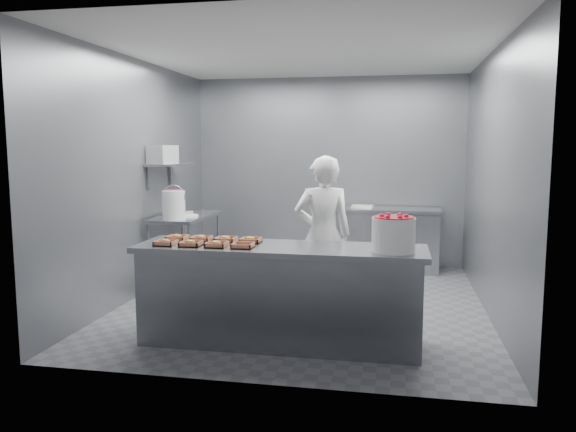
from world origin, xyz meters
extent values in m
plane|color=#4C4C51|center=(0.00, 0.00, 0.00)|extent=(4.50, 4.50, 0.00)
plane|color=white|center=(0.00, 0.00, 2.80)|extent=(4.50, 4.50, 0.00)
cube|color=slate|center=(0.00, 2.25, 1.40)|extent=(4.00, 0.04, 2.80)
cube|color=slate|center=(-2.00, 0.00, 1.40)|extent=(0.04, 4.50, 2.80)
cube|color=slate|center=(2.00, 0.00, 1.40)|extent=(0.04, 4.50, 2.80)
cube|color=slate|center=(0.00, -1.35, 0.88)|extent=(2.60, 0.70, 0.05)
cube|color=slate|center=(0.00, -1.35, 0.42)|extent=(2.50, 0.64, 0.85)
cube|color=slate|center=(-1.65, 0.60, 0.88)|extent=(0.60, 1.20, 0.04)
cube|color=slate|center=(-1.65, 0.60, 0.20)|extent=(0.56, 1.15, 0.03)
cylinder|color=slate|center=(-1.91, 0.04, 0.44)|extent=(0.04, 0.04, 0.88)
cylinder|color=slate|center=(-1.39, 0.04, 0.44)|extent=(0.04, 0.04, 0.88)
cylinder|color=slate|center=(-1.91, 1.16, 0.44)|extent=(0.04, 0.04, 0.88)
cylinder|color=slate|center=(-1.39, 1.16, 0.44)|extent=(0.04, 0.04, 0.88)
cube|color=slate|center=(0.90, 1.90, 0.88)|extent=(1.50, 0.60, 0.05)
cube|color=slate|center=(0.90, 1.90, 0.42)|extent=(1.44, 0.55, 0.85)
cube|color=slate|center=(-1.82, 0.60, 1.55)|extent=(0.35, 0.90, 0.03)
cube|color=tan|center=(-1.02, -1.49, 0.92)|extent=(0.18, 0.18, 0.04)
cube|color=white|center=(-0.98, -1.47, 0.91)|extent=(0.10, 0.06, 0.00)
ellipsoid|color=#AF6E2B|center=(-1.03, -1.49, 0.93)|extent=(0.10, 0.10, 0.05)
cube|color=tan|center=(-0.78, -1.49, 0.92)|extent=(0.18, 0.18, 0.04)
cube|color=white|center=(-0.74, -1.47, 0.91)|extent=(0.10, 0.06, 0.00)
ellipsoid|color=#AF6E2B|center=(-0.79, -1.49, 0.93)|extent=(0.10, 0.10, 0.05)
cube|color=tan|center=(-0.54, -1.49, 0.92)|extent=(0.18, 0.18, 0.04)
cube|color=white|center=(-0.50, -1.47, 0.91)|extent=(0.10, 0.06, 0.00)
ellipsoid|color=#AF6E2B|center=(-0.55, -1.49, 0.93)|extent=(0.10, 0.10, 0.05)
cube|color=tan|center=(-0.30, -1.49, 0.92)|extent=(0.18, 0.18, 0.04)
cube|color=white|center=(-0.26, -1.47, 0.91)|extent=(0.10, 0.06, 0.00)
cube|color=tan|center=(-1.02, -1.21, 0.92)|extent=(0.18, 0.18, 0.04)
cube|color=white|center=(-0.98, -1.20, 0.91)|extent=(0.10, 0.06, 0.00)
ellipsoid|color=#AF6E2B|center=(-1.03, -1.21, 0.93)|extent=(0.10, 0.10, 0.05)
cube|color=tan|center=(-0.78, -1.21, 0.92)|extent=(0.18, 0.18, 0.04)
cube|color=white|center=(-0.74, -1.20, 0.91)|extent=(0.10, 0.06, 0.00)
ellipsoid|color=#AF6E2B|center=(-0.79, -1.21, 0.93)|extent=(0.10, 0.10, 0.05)
cube|color=tan|center=(-0.54, -1.21, 0.92)|extent=(0.18, 0.18, 0.04)
cube|color=white|center=(-0.50, -1.20, 0.91)|extent=(0.10, 0.06, 0.00)
ellipsoid|color=#AF6E2B|center=(-0.55, -1.21, 0.93)|extent=(0.10, 0.10, 0.05)
cube|color=tan|center=(-0.30, -1.21, 0.92)|extent=(0.18, 0.18, 0.04)
cube|color=white|center=(-0.26, -1.20, 0.91)|extent=(0.10, 0.06, 0.00)
ellipsoid|color=#AF6E2B|center=(-0.31, -1.21, 0.93)|extent=(0.10, 0.10, 0.05)
imported|color=white|center=(0.25, -0.30, 0.84)|extent=(0.70, 0.55, 1.69)
cylinder|color=silver|center=(1.00, -1.43, 1.05)|extent=(0.36, 0.36, 0.29)
cylinder|color=red|center=(1.00, -1.43, 1.18)|extent=(0.34, 0.34, 0.04)
cylinder|color=silver|center=(-1.63, 0.18, 1.07)|extent=(0.27, 0.27, 0.35)
cylinder|color=pink|center=(-1.63, 0.18, 1.24)|extent=(0.25, 0.25, 0.02)
torus|color=slate|center=(-1.63, 0.18, 1.18)|extent=(0.29, 0.01, 0.29)
cylinder|color=silver|center=(-1.56, 0.44, 0.91)|extent=(0.34, 0.34, 0.02)
cube|color=#CCB28C|center=(-1.69, 0.80, 0.91)|extent=(0.18, 0.17, 0.02)
cube|color=gray|center=(-1.82, 0.33, 1.68)|extent=(0.34, 0.37, 0.23)
cube|color=silver|center=(0.55, 1.90, 0.92)|extent=(0.32, 0.25, 0.04)
camera|label=1|loc=(1.00, -6.19, 1.79)|focal=35.00mm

